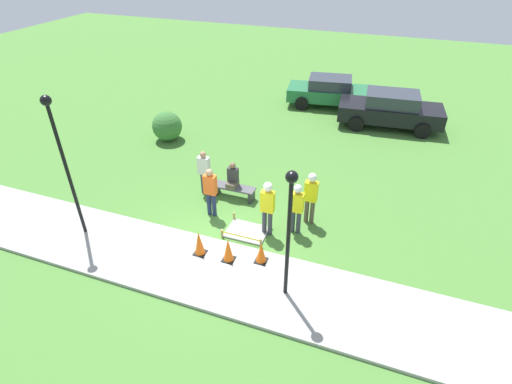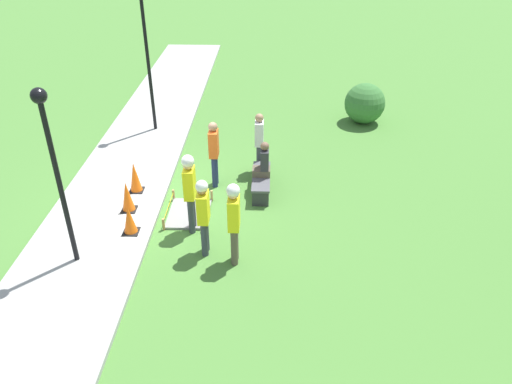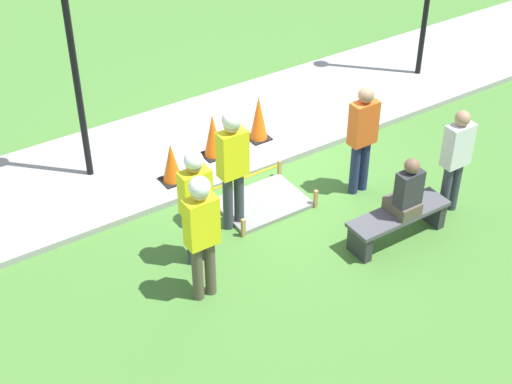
{
  "view_description": "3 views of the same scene",
  "coord_description": "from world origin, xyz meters",
  "px_view_note": "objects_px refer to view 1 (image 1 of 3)",
  "views": [
    {
      "loc": [
        4.18,
        -8.21,
        7.9
      ],
      "look_at": [
        0.58,
        1.55,
        0.98
      ],
      "focal_mm": 28.0,
      "sensor_mm": 36.0,
      "label": 1
    },
    {
      "loc": [
        10.22,
        2.61,
        6.48
      ],
      "look_at": [
        1.18,
        2.28,
        1.01
      ],
      "focal_mm": 35.0,
      "sensor_mm": 36.0,
      "label": 2
    },
    {
      "loc": [
        5.69,
        8.37,
        6.88
      ],
      "look_at": [
        1.1,
        1.3,
        0.8
      ],
      "focal_mm": 55.0,
      "sensor_mm": 36.0,
      "label": 3
    }
  ],
  "objects_px": {
    "traffic_cone_near_patch": "(199,243)",
    "person_seated_on_bench": "(233,177)",
    "worker_trainee": "(311,194)",
    "bystander_in_orange_shirt": "(210,190)",
    "lamppost_near": "(289,218)",
    "bystander_in_gray_shirt": "(204,170)",
    "park_bench": "(234,190)",
    "worker_assistant": "(268,204)",
    "traffic_cone_far_patch": "(228,250)",
    "worker_supervisor": "(297,205)",
    "parked_car_green": "(329,91)",
    "parked_car_black": "(390,109)",
    "lamppost_far": "(61,150)",
    "traffic_cone_sidewalk_edge": "(261,252)"
  },
  "relations": [
    {
      "from": "traffic_cone_sidewalk_edge",
      "to": "bystander_in_gray_shirt",
      "type": "relative_size",
      "value": 0.39
    },
    {
      "from": "parked_car_green",
      "to": "lamppost_near",
      "type": "bearing_deg",
      "value": -91.75
    },
    {
      "from": "traffic_cone_far_patch",
      "to": "worker_assistant",
      "type": "xyz_separation_m",
      "value": [
        0.6,
        1.58,
        0.66
      ]
    },
    {
      "from": "bystander_in_orange_shirt",
      "to": "parked_car_green",
      "type": "distance_m",
      "value": 11.02
    },
    {
      "from": "lamppost_near",
      "to": "parked_car_green",
      "type": "xyz_separation_m",
      "value": [
        -1.66,
        13.36,
        -1.7
      ]
    },
    {
      "from": "lamppost_far",
      "to": "parked_car_green",
      "type": "xyz_separation_m",
      "value": [
        4.83,
        13.13,
        -2.11
      ]
    },
    {
      "from": "lamppost_near",
      "to": "parked_car_black",
      "type": "height_order",
      "value": "lamppost_near"
    },
    {
      "from": "lamppost_near",
      "to": "bystander_in_gray_shirt",
      "type": "bearing_deg",
      "value": 138.42
    },
    {
      "from": "bystander_in_orange_shirt",
      "to": "lamppost_near",
      "type": "xyz_separation_m",
      "value": [
        3.24,
        -2.46,
        1.5
      ]
    },
    {
      "from": "person_seated_on_bench",
      "to": "worker_trainee",
      "type": "distance_m",
      "value": 2.89
    },
    {
      "from": "worker_trainee",
      "to": "bystander_in_orange_shirt",
      "type": "xyz_separation_m",
      "value": [
        -3.06,
        -0.72,
        -0.1
      ]
    },
    {
      "from": "worker_assistant",
      "to": "worker_trainee",
      "type": "relative_size",
      "value": 1.03
    },
    {
      "from": "parked_car_black",
      "to": "worker_trainee",
      "type": "bearing_deg",
      "value": -106.74
    },
    {
      "from": "worker_trainee",
      "to": "lamppost_far",
      "type": "height_order",
      "value": "lamppost_far"
    },
    {
      "from": "bystander_in_orange_shirt",
      "to": "bystander_in_gray_shirt",
      "type": "xyz_separation_m",
      "value": [
        -0.77,
        1.1,
        -0.05
      ]
    },
    {
      "from": "traffic_cone_far_patch",
      "to": "bystander_in_gray_shirt",
      "type": "distance_m",
      "value": 3.71
    },
    {
      "from": "bystander_in_orange_shirt",
      "to": "lamppost_near",
      "type": "bearing_deg",
      "value": -37.24
    },
    {
      "from": "bystander_in_orange_shirt",
      "to": "parked_car_black",
      "type": "distance_m",
      "value": 10.41
    },
    {
      "from": "traffic_cone_far_patch",
      "to": "worker_supervisor",
      "type": "height_order",
      "value": "worker_supervisor"
    },
    {
      "from": "bystander_in_orange_shirt",
      "to": "parked_car_black",
      "type": "xyz_separation_m",
      "value": [
        4.78,
        9.24,
        -0.14
      ]
    },
    {
      "from": "parked_car_black",
      "to": "traffic_cone_near_patch",
      "type": "bearing_deg",
      "value": -116.21
    },
    {
      "from": "traffic_cone_near_patch",
      "to": "parked_car_green",
      "type": "height_order",
      "value": "parked_car_green"
    },
    {
      "from": "traffic_cone_far_patch",
      "to": "parked_car_green",
      "type": "relative_size",
      "value": 0.16
    },
    {
      "from": "person_seated_on_bench",
      "to": "lamppost_near",
      "type": "relative_size",
      "value": 0.25
    },
    {
      "from": "traffic_cone_far_patch",
      "to": "worker_trainee",
      "type": "xyz_separation_m",
      "value": [
        1.66,
        2.59,
        0.62
      ]
    },
    {
      "from": "lamppost_near",
      "to": "parked_car_black",
      "type": "xyz_separation_m",
      "value": [
        1.54,
        11.71,
        -1.64
      ]
    },
    {
      "from": "parked_car_black",
      "to": "bystander_in_orange_shirt",
      "type": "bearing_deg",
      "value": -122.7
    },
    {
      "from": "worker_trainee",
      "to": "lamppost_near",
      "type": "xyz_separation_m",
      "value": [
        0.18,
        -3.19,
        1.4
      ]
    },
    {
      "from": "bystander_in_orange_shirt",
      "to": "worker_supervisor",
      "type": "bearing_deg",
      "value": 1.93
    },
    {
      "from": "traffic_cone_far_patch",
      "to": "worker_trainee",
      "type": "distance_m",
      "value": 3.14
    },
    {
      "from": "worker_assistant",
      "to": "bystander_in_orange_shirt",
      "type": "relative_size",
      "value": 1.07
    },
    {
      "from": "parked_car_green",
      "to": "park_bench",
      "type": "bearing_deg",
      "value": -106.5
    },
    {
      "from": "bystander_in_orange_shirt",
      "to": "lamppost_near",
      "type": "relative_size",
      "value": 0.48
    },
    {
      "from": "traffic_cone_far_patch",
      "to": "parked_car_green",
      "type": "xyz_separation_m",
      "value": [
        0.18,
        12.77,
        0.31
      ]
    },
    {
      "from": "person_seated_on_bench",
      "to": "bystander_in_gray_shirt",
      "type": "bearing_deg",
      "value": -172.45
    },
    {
      "from": "worker_trainee",
      "to": "lamppost_far",
      "type": "bearing_deg",
      "value": -154.93
    },
    {
      "from": "parked_car_black",
      "to": "bystander_in_gray_shirt",
      "type": "bearing_deg",
      "value": -129.63
    },
    {
      "from": "traffic_cone_sidewalk_edge",
      "to": "lamppost_near",
      "type": "bearing_deg",
      "value": -41.79
    },
    {
      "from": "worker_supervisor",
      "to": "worker_assistant",
      "type": "distance_m",
      "value": 0.88
    },
    {
      "from": "worker_trainee",
      "to": "bystander_in_gray_shirt",
      "type": "xyz_separation_m",
      "value": [
        -3.84,
        0.37,
        -0.16
      ]
    },
    {
      "from": "park_bench",
      "to": "worker_assistant",
      "type": "height_order",
      "value": "worker_assistant"
    },
    {
      "from": "traffic_cone_near_patch",
      "to": "person_seated_on_bench",
      "type": "bearing_deg",
      "value": 95.45
    },
    {
      "from": "traffic_cone_far_patch",
      "to": "park_bench",
      "type": "height_order",
      "value": "traffic_cone_far_patch"
    },
    {
      "from": "bystander_in_gray_shirt",
      "to": "parked_car_black",
      "type": "bearing_deg",
      "value": 55.71
    },
    {
      "from": "person_seated_on_bench",
      "to": "worker_assistant",
      "type": "distance_m",
      "value": 2.36
    },
    {
      "from": "worker_supervisor",
      "to": "worker_trainee",
      "type": "height_order",
      "value": "worker_trainee"
    },
    {
      "from": "traffic_cone_far_patch",
      "to": "worker_assistant",
      "type": "height_order",
      "value": "worker_assistant"
    },
    {
      "from": "worker_trainee",
      "to": "bystander_in_gray_shirt",
      "type": "distance_m",
      "value": 3.86
    },
    {
      "from": "park_bench",
      "to": "parked_car_black",
      "type": "height_order",
      "value": "parked_car_black"
    },
    {
      "from": "worker_assistant",
      "to": "parked_car_green",
      "type": "bearing_deg",
      "value": 92.14
    }
  ]
}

